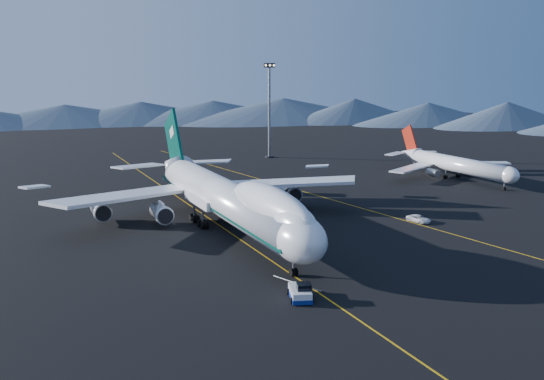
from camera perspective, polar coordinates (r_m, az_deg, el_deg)
name	(u,v)px	position (r m, az deg, el deg)	size (l,w,h in m)	color
ground	(226,230)	(105.95, -4.37, -3.75)	(500.00, 500.00, 0.00)	black
taxiway_line_main	(226,230)	(105.95, -4.37, -3.75)	(0.25, 220.00, 0.01)	#C9900B
taxiway_line_side	(344,203)	(127.46, 6.81, -1.24)	(0.25, 200.00, 0.01)	#C9900B
boeing_747	(225,197)	(104.64, -4.43, -0.67)	(59.62, 72.43, 19.37)	silver
pushback_tug	(300,293)	(74.60, 2.65, -9.70)	(3.88, 5.35, 2.10)	silver
second_jet	(454,164)	(161.95, 16.73, 2.36)	(38.43, 43.42, 12.36)	silver
service_van	(419,219)	(113.82, 13.65, -2.65)	(2.16, 4.69, 1.30)	silver
floodlight_mast	(269,110)	(192.25, -0.26, 7.52)	(3.65, 2.74, 29.55)	black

